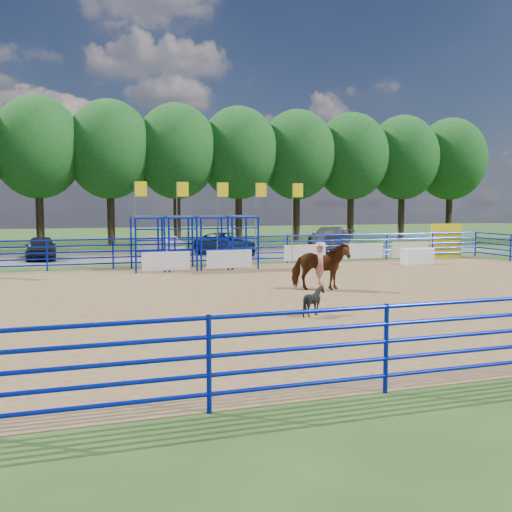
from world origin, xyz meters
name	(u,v)px	position (x,y,z in m)	size (l,w,h in m)	color
ground	(311,294)	(0.00, 0.00, 0.00)	(120.00, 120.00, 0.00)	#3D6026
arena_dirt	(311,294)	(0.00, 0.00, 0.01)	(30.00, 20.00, 0.02)	#A17C50
gravel_strip	(203,254)	(0.00, 17.00, 0.01)	(40.00, 10.00, 0.01)	#67655C
announcer_table	(417,256)	(9.15, 7.24, 0.44)	(1.56, 0.73, 0.83)	white
horse_and_rider	(320,265)	(0.66, 0.64, 0.96)	(2.23, 1.50, 2.45)	#5B2F12
calf	(314,301)	(-1.49, -3.65, 0.44)	(0.68, 0.77, 0.85)	black
car_a	(41,248)	(-9.53, 16.20, 0.68)	(1.59, 3.95, 1.34)	black
car_b	(160,246)	(-2.82, 16.00, 0.63)	(1.32, 3.78, 1.25)	#999BA1
car_c	(225,244)	(1.07, 15.56, 0.70)	(2.29, 4.96, 1.38)	#131B31
car_d	(330,239)	(8.57, 16.47, 0.83)	(2.30, 5.66, 1.64)	#5C5C5F
perimeter_fence	(311,273)	(0.00, 0.00, 0.75)	(30.10, 20.10, 1.50)	#081BB4
chute_assembly	(202,243)	(-1.90, 8.84, 1.26)	(19.32, 2.41, 4.20)	#081BB4
treeline	(176,147)	(0.00, 26.00, 7.53)	(56.40, 6.40, 11.24)	#3F2B19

